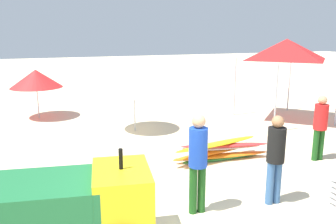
% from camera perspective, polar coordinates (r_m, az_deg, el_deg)
% --- Properties ---
extents(utility_cart, '(2.70, 1.64, 1.50)m').
position_cam_1_polar(utility_cart, '(5.27, -16.47, -13.63)').
color(utility_cart, '#1E6B38').
rests_on(utility_cart, ground).
extents(surfboard_pile, '(2.59, 0.87, 0.48)m').
position_cam_1_polar(surfboard_pile, '(8.79, 8.22, -6.14)').
color(surfboard_pile, green).
rests_on(surfboard_pile, ground).
extents(lifeguard_near_left, '(0.32, 0.32, 1.60)m').
position_cam_1_polar(lifeguard_near_left, '(9.26, 23.36, -1.75)').
color(lifeguard_near_left, '#194C19').
rests_on(lifeguard_near_left, ground).
extents(lifeguard_near_center, '(0.32, 0.32, 1.76)m').
position_cam_1_polar(lifeguard_near_center, '(6.04, 4.86, -7.26)').
color(lifeguard_near_center, '#194C19').
rests_on(lifeguard_near_center, ground).
extents(lifeguard_far_right, '(0.32, 0.32, 1.66)m').
position_cam_1_polar(lifeguard_far_right, '(6.64, 16.98, -6.50)').
color(lifeguard_far_right, '#33598C').
rests_on(lifeguard_far_right, ground).
extents(popup_canopy, '(2.50, 2.50, 2.84)m').
position_cam_1_polar(popup_canopy, '(12.88, 18.56, 9.55)').
color(popup_canopy, '#B2B2B7').
rests_on(popup_canopy, ground).
extents(beach_umbrella_left, '(1.84, 1.84, 1.76)m').
position_cam_1_polar(beach_umbrella_left, '(13.51, -20.53, 5.07)').
color(beach_umbrella_left, beige).
rests_on(beach_umbrella_left, ground).
extents(beach_umbrella_mid, '(1.81, 1.81, 1.81)m').
position_cam_1_polar(beach_umbrella_mid, '(11.01, -5.49, 4.54)').
color(beach_umbrella_mid, beige).
rests_on(beach_umbrella_mid, ground).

